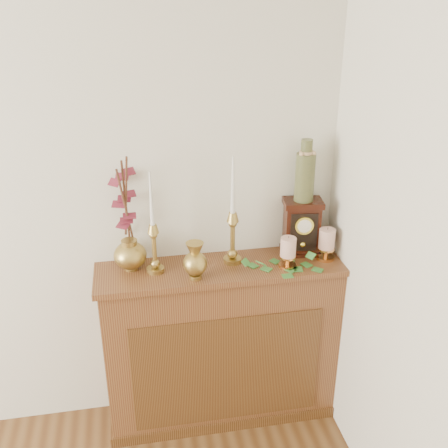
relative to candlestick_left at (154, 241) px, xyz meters
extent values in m
cube|color=brown|center=(0.32, 0.00, -0.65)|extent=(1.20, 0.30, 0.90)
cube|color=brown|center=(0.32, -0.15, -0.69)|extent=(0.96, 0.01, 0.63)
cube|color=brown|center=(0.32, 0.00, -0.18)|extent=(1.24, 0.34, 0.03)
cube|color=brown|center=(0.32, 0.00, -1.07)|extent=(1.23, 0.33, 0.06)
cylinder|color=tan|center=(0.00, 0.00, -0.16)|extent=(0.08, 0.08, 0.02)
sphere|color=tan|center=(0.00, 0.00, -0.12)|extent=(0.05, 0.05, 0.05)
cylinder|color=tan|center=(0.00, 0.00, -0.05)|extent=(0.02, 0.02, 0.15)
sphere|color=tan|center=(0.00, 0.00, 0.03)|extent=(0.04, 0.04, 0.04)
cone|color=tan|center=(0.00, 0.00, 0.06)|extent=(0.05, 0.05, 0.04)
cone|color=silver|center=(0.00, 0.00, 0.21)|extent=(0.02, 0.02, 0.26)
cylinder|color=tan|center=(0.38, 0.03, -0.15)|extent=(0.09, 0.09, 0.02)
sphere|color=tan|center=(0.38, 0.03, -0.12)|extent=(0.05, 0.05, 0.05)
cylinder|color=tan|center=(0.38, 0.03, -0.04)|extent=(0.02, 0.02, 0.16)
sphere|color=tan|center=(0.38, 0.03, 0.04)|extent=(0.04, 0.04, 0.04)
cone|color=tan|center=(0.38, 0.03, 0.08)|extent=(0.06, 0.06, 0.05)
cone|color=silver|center=(0.38, 0.03, 0.24)|extent=(0.02, 0.02, 0.28)
cylinder|color=tan|center=(0.18, -0.10, -0.16)|extent=(0.06, 0.06, 0.02)
sphere|color=tan|center=(0.18, -0.10, -0.09)|extent=(0.12, 0.12, 0.12)
cone|color=tan|center=(0.18, -0.10, -0.01)|extent=(0.08, 0.08, 0.06)
cylinder|color=tan|center=(-0.12, 0.05, -0.16)|extent=(0.07, 0.07, 0.01)
ellipsoid|color=tan|center=(-0.12, 0.05, -0.09)|extent=(0.16, 0.16, 0.14)
cylinder|color=tan|center=(-0.12, 0.05, -0.02)|extent=(0.08, 0.08, 0.03)
cylinder|color=#472819|center=(-0.12, 0.06, 0.17)|extent=(0.06, 0.09, 0.38)
cylinder|color=#472819|center=(-0.12, 0.06, 0.18)|extent=(0.02, 0.08, 0.41)
cylinder|color=#472819|center=(-0.11, 0.06, 0.20)|extent=(0.04, 0.15, 0.43)
cylinder|color=#E29A4F|center=(0.64, -0.07, -0.16)|extent=(0.09, 0.09, 0.02)
cylinder|color=#E29A4F|center=(0.64, -0.07, -0.13)|extent=(0.02, 0.02, 0.04)
cylinder|color=#E29A4F|center=(0.64, -0.07, -0.11)|extent=(0.08, 0.08, 0.01)
cylinder|color=beige|center=(0.64, -0.07, -0.06)|extent=(0.08, 0.08, 0.10)
cylinder|color=#472819|center=(0.64, -0.07, -0.01)|extent=(0.00, 0.00, 0.01)
cylinder|color=#E29A4F|center=(0.85, -0.03, -0.16)|extent=(0.09, 0.09, 0.02)
cylinder|color=#E29A4F|center=(0.85, -0.03, -0.13)|extent=(0.02, 0.02, 0.04)
cylinder|color=#E29A4F|center=(0.85, -0.03, -0.11)|extent=(0.08, 0.08, 0.01)
cylinder|color=beige|center=(0.85, -0.03, -0.05)|extent=(0.08, 0.08, 0.10)
cylinder|color=#472819|center=(0.85, -0.03, 0.00)|extent=(0.00, 0.00, 0.01)
cube|color=#35772D|center=(0.77, -0.14, -0.16)|extent=(0.05, 0.04, 0.00)
cube|color=#35772D|center=(0.54, -0.06, -0.16)|extent=(0.06, 0.05, 0.00)
cube|color=#35772D|center=(0.42, -0.05, -0.16)|extent=(0.06, 0.06, 0.00)
cube|color=#35772D|center=(0.76, -0.14, -0.16)|extent=(0.04, 0.05, 0.00)
cube|color=#35772D|center=(0.53, -0.06, -0.16)|extent=(0.06, 0.06, 0.00)
cube|color=#35772D|center=(0.73, -0.12, -0.16)|extent=(0.06, 0.06, 0.00)
cube|color=#35772D|center=(0.80, -0.07, -0.16)|extent=(0.06, 0.06, 0.00)
cube|color=#35772D|center=(0.58, -0.04, -0.16)|extent=(0.04, 0.05, 0.00)
cube|color=#35772D|center=(0.46, -0.07, -0.16)|extent=(0.04, 0.05, 0.00)
cube|color=#35772D|center=(0.65, -0.12, -0.16)|extent=(0.06, 0.06, 0.00)
cube|color=#35772D|center=(0.43, -0.08, -0.12)|extent=(0.05, 0.05, 0.03)
cube|color=#35772D|center=(0.49, -0.14, -0.10)|extent=(0.05, 0.04, 0.03)
cube|color=#35772D|center=(0.75, -0.09, -0.11)|extent=(0.03, 0.05, 0.03)
cube|color=#35150A|center=(0.75, 0.07, -0.16)|extent=(0.21, 0.16, 0.02)
cube|color=#35150A|center=(0.75, 0.07, -0.03)|extent=(0.19, 0.14, 0.25)
cube|color=#35150A|center=(0.75, 0.07, 0.11)|extent=(0.21, 0.16, 0.03)
cube|color=black|center=(0.74, 0.01, -0.03)|extent=(0.13, 0.02, 0.20)
cylinder|color=yellow|center=(0.74, 0.00, 0.01)|extent=(0.09, 0.02, 0.09)
cylinder|color=silver|center=(0.74, 0.00, 0.01)|extent=(0.07, 0.01, 0.07)
sphere|color=yellow|center=(0.74, 0.01, -0.09)|extent=(0.03, 0.03, 0.03)
cylinder|color=#1B3627|center=(0.75, 0.07, 0.24)|extent=(0.10, 0.10, 0.24)
cylinder|color=#1B3627|center=(0.75, 0.07, 0.39)|extent=(0.06, 0.06, 0.08)
cylinder|color=tan|center=(0.75, 0.07, 0.37)|extent=(0.07, 0.07, 0.02)
camera|label=1|loc=(-0.08, -2.23, 1.08)|focal=42.00mm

